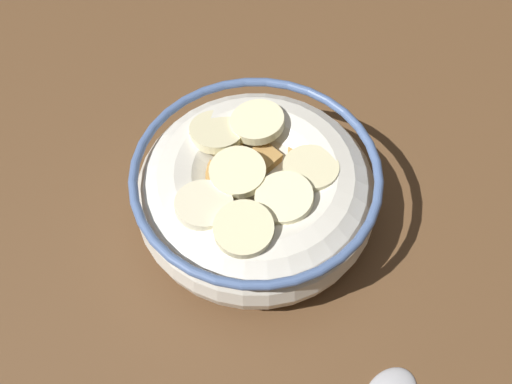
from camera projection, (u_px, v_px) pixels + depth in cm
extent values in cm
cube|color=brown|center=(256.00, 222.00, 42.30)|extent=(128.74, 128.74, 2.00)
cylinder|color=silver|center=(256.00, 213.00, 41.21)|extent=(8.70, 8.70, 0.60)
torus|color=silver|center=(256.00, 194.00, 39.12)|extent=(15.81, 15.81, 5.57)
torus|color=#4C6699|center=(256.00, 172.00, 37.03)|extent=(15.94, 15.94, 0.60)
cylinder|color=white|center=(256.00, 185.00, 38.20)|extent=(12.47, 12.47, 0.40)
cube|color=tan|center=(215.00, 196.00, 36.87)|extent=(2.39, 2.38, 0.83)
cube|color=#AD7F42|center=(254.00, 127.00, 40.07)|extent=(2.08, 2.04, 0.90)
cube|color=tan|center=(293.00, 136.00, 39.70)|extent=(2.15, 2.09, 0.97)
cube|color=tan|center=(271.00, 238.00, 35.32)|extent=(1.84, 1.91, 0.97)
cube|color=#B78947|center=(301.00, 158.00, 38.60)|extent=(2.53, 2.53, 0.94)
cube|color=tan|center=(177.00, 185.00, 37.60)|extent=(1.81, 1.84, 0.85)
cube|color=#B78947|center=(239.00, 223.00, 36.03)|extent=(2.45, 2.44, 0.86)
cube|color=#B78947|center=(189.00, 208.00, 36.31)|extent=(2.50, 2.50, 0.85)
cube|color=#B78947|center=(296.00, 195.00, 37.04)|extent=(2.52, 2.51, 0.95)
cube|color=tan|center=(298.00, 244.00, 35.30)|extent=(2.44, 2.40, 1.00)
cube|color=tan|center=(331.00, 204.00, 36.52)|extent=(1.78, 1.78, 0.80)
cube|color=tan|center=(335.00, 179.00, 37.61)|extent=(1.77, 1.78, 0.80)
cube|color=#AD7F42|center=(264.00, 158.00, 38.50)|extent=(1.96, 2.00, 0.90)
cube|color=#AD7F42|center=(205.00, 176.00, 37.92)|extent=(1.83, 1.80, 0.85)
cube|color=tan|center=(237.00, 183.00, 37.51)|extent=(2.25, 2.29, 0.92)
cube|color=tan|center=(236.00, 149.00, 38.88)|extent=(2.03, 2.06, 0.87)
cube|color=#AD7F42|center=(208.00, 127.00, 39.85)|extent=(2.51, 2.50, 0.87)
cylinder|color=beige|center=(283.00, 199.00, 35.67)|extent=(4.13, 4.13, 1.31)
cylinder|color=beige|center=(213.00, 134.00, 38.56)|extent=(4.52, 4.53, 1.34)
cylinder|color=beige|center=(311.00, 169.00, 37.17)|extent=(4.82, 4.82, 1.03)
cylinder|color=#F9EFC6|center=(199.00, 200.00, 35.69)|extent=(3.97, 3.95, 1.22)
cylinder|color=beige|center=(258.00, 122.00, 38.80)|extent=(4.95, 4.96, 1.26)
cylinder|color=beige|center=(238.00, 172.00, 36.75)|extent=(4.93, 4.91, 0.90)
cylinder|color=beige|center=(244.00, 229.00, 34.25)|extent=(4.73, 4.73, 0.99)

